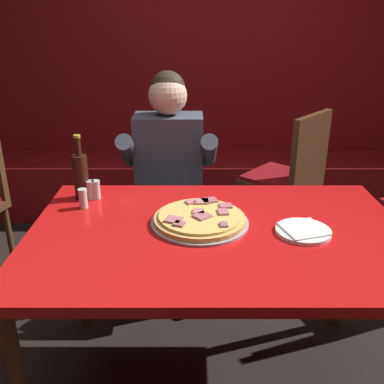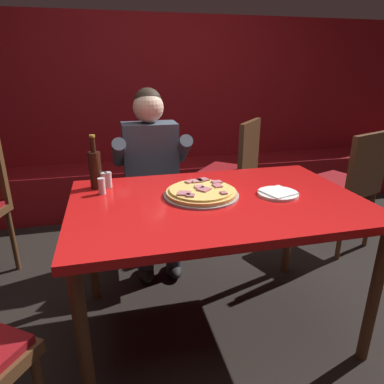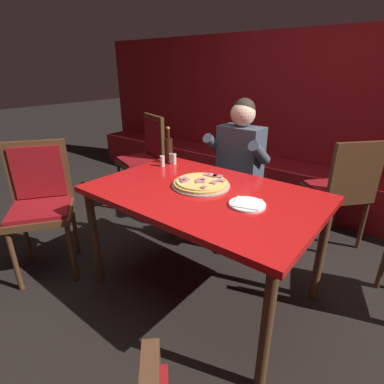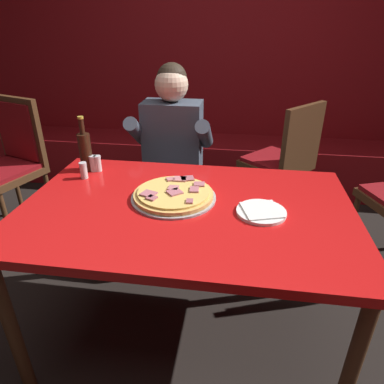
% 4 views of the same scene
% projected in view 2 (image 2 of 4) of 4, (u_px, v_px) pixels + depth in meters
% --- Properties ---
extents(ground_plane, '(24.00, 24.00, 0.00)m').
position_uv_depth(ground_plane, '(214.00, 323.00, 1.99)').
color(ground_plane, black).
extents(booth_wall_panel, '(6.80, 0.16, 1.90)m').
position_uv_depth(booth_wall_panel, '(156.00, 112.00, 3.65)').
color(booth_wall_panel, maroon).
rests_on(booth_wall_panel, ground_plane).
extents(booth_bench, '(6.46, 0.48, 0.46)m').
position_uv_depth(booth_bench, '(163.00, 185.00, 3.61)').
color(booth_bench, maroon).
rests_on(booth_bench, ground_plane).
extents(main_dining_table, '(1.45, 0.94, 0.78)m').
position_uv_depth(main_dining_table, '(217.00, 213.00, 1.75)').
color(main_dining_table, '#4C2D19').
rests_on(main_dining_table, ground_plane).
extents(pizza, '(0.39, 0.39, 0.05)m').
position_uv_depth(pizza, '(201.00, 192.00, 1.76)').
color(pizza, '#9E9EA3').
rests_on(pizza, main_dining_table).
extents(plate_white_paper, '(0.21, 0.21, 0.02)m').
position_uv_depth(plate_white_paper, '(278.00, 193.00, 1.77)').
color(plate_white_paper, white).
rests_on(plate_white_paper, main_dining_table).
extents(beer_bottle, '(0.07, 0.07, 0.29)m').
position_uv_depth(beer_bottle, '(95.00, 168.00, 1.84)').
color(beer_bottle, black).
rests_on(beer_bottle, main_dining_table).
extents(shaker_parmesan, '(0.04, 0.04, 0.09)m').
position_uv_depth(shaker_parmesan, '(104.00, 181.00, 1.87)').
color(shaker_parmesan, silver).
rests_on(shaker_parmesan, main_dining_table).
extents(shaker_black_pepper, '(0.04, 0.04, 0.09)m').
position_uv_depth(shaker_black_pepper, '(109.00, 181.00, 1.87)').
color(shaker_black_pepper, silver).
rests_on(shaker_black_pepper, main_dining_table).
extents(shaker_red_pepper_flakes, '(0.04, 0.04, 0.09)m').
position_uv_depth(shaker_red_pepper_flakes, '(102.00, 187.00, 1.78)').
color(shaker_red_pepper_flakes, silver).
rests_on(shaker_red_pepper_flakes, main_dining_table).
extents(diner_seated_blue_shirt, '(0.53, 0.53, 1.27)m').
position_uv_depth(diner_seated_blue_shirt, '(153.00, 172.00, 2.40)').
color(diner_seated_blue_shirt, black).
rests_on(diner_seated_blue_shirt, ground_plane).
extents(dining_chair_by_booth, '(0.62, 0.62, 0.98)m').
position_uv_depth(dining_chair_by_booth, '(235.00, 166.00, 3.05)').
color(dining_chair_by_booth, '#4C2D19').
rests_on(dining_chair_by_booth, ground_plane).
extents(dining_chair_far_left, '(0.57, 0.57, 0.96)m').
position_uv_depth(dining_chair_far_left, '(349.00, 180.00, 2.65)').
color(dining_chair_far_left, '#4C2D19').
rests_on(dining_chair_far_left, ground_plane).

